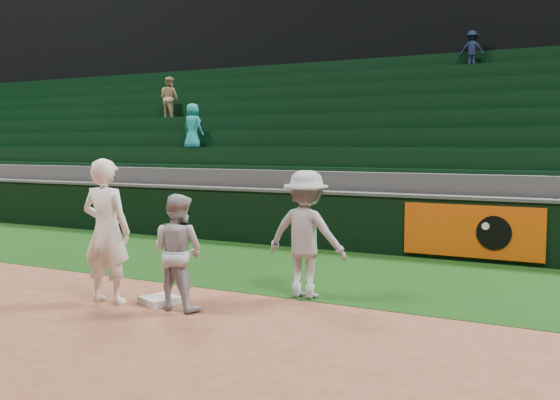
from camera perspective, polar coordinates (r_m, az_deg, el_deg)
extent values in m
plane|color=brown|center=(9.02, -8.57, -9.33)|extent=(70.00, 70.00, 0.00)
cube|color=black|center=(11.52, 0.27, -6.10)|extent=(36.00, 4.20, 0.01)
cube|color=black|center=(25.32, 15.79, 13.42)|extent=(40.00, 12.00, 12.00)
cube|color=white|center=(9.06, -10.95, -8.97)|extent=(0.57, 0.57, 0.10)
imported|color=white|center=(9.12, -15.61, -2.76)|extent=(0.79, 0.57, 2.04)
imported|color=#AAACB5|center=(8.58, -9.33, -4.70)|extent=(0.78, 0.62, 1.58)
imported|color=#989BA4|center=(9.09, 2.39, -3.14)|extent=(1.21, 0.70, 1.86)
cube|color=black|center=(13.40, 4.57, -1.96)|extent=(36.00, 0.35, 1.20)
cube|color=#D84C0A|center=(12.37, 17.15, -2.76)|extent=(2.60, 0.05, 1.00)
cylinder|color=black|center=(12.27, 18.97, -2.86)|extent=(0.64, 0.02, 0.64)
cylinder|color=white|center=(12.26, 18.28, -2.29)|extent=(0.14, 0.02, 0.14)
cube|color=#424244|center=(13.33, 4.59, 0.68)|extent=(36.00, 0.40, 0.06)
cube|color=#39393B|center=(14.04, 5.73, -0.72)|extent=(36.00, 0.85, 1.65)
cube|color=black|center=(14.21, 6.15, 3.69)|extent=(36.00, 0.14, 0.50)
cube|color=black|center=(14.06, 5.89, 2.82)|extent=(36.00, 0.45, 0.08)
cube|color=#39393B|center=(14.81, 6.95, 0.44)|extent=(36.00, 0.85, 2.10)
cube|color=black|center=(15.00, 7.35, 5.46)|extent=(36.00, 0.14, 0.50)
cube|color=black|center=(14.84, 7.11, 4.66)|extent=(36.00, 0.45, 0.08)
cube|color=#39393B|center=(15.59, 8.05, 1.48)|extent=(36.00, 0.85, 2.55)
cube|color=black|center=(15.81, 8.43, 7.06)|extent=(36.00, 0.14, 0.50)
cube|color=black|center=(15.64, 8.22, 6.31)|extent=(36.00, 0.45, 0.08)
cube|color=#39393B|center=(16.38, 9.05, 2.43)|extent=(36.00, 0.85, 3.00)
cube|color=black|center=(16.64, 9.41, 8.49)|extent=(36.00, 0.14, 0.50)
cube|color=black|center=(16.46, 9.22, 7.80)|extent=(36.00, 0.45, 0.08)
cube|color=#39393B|center=(17.18, 9.96, 3.29)|extent=(36.00, 0.85, 3.45)
cube|color=black|center=(17.48, 10.31, 9.79)|extent=(36.00, 0.14, 0.50)
cube|color=black|center=(17.30, 10.13, 9.15)|extent=(36.00, 0.45, 0.08)
cube|color=#39393B|center=(17.99, 10.78, 4.07)|extent=(36.00, 0.85, 3.90)
cube|color=black|center=(18.33, 11.13, 10.97)|extent=(36.00, 0.14, 0.50)
cube|color=black|center=(18.15, 10.96, 10.36)|extent=(36.00, 0.45, 0.08)
cube|color=#39393B|center=(18.80, 11.54, 4.78)|extent=(36.00, 0.85, 4.35)
cube|color=black|center=(19.19, 11.88, 12.03)|extent=(36.00, 0.14, 0.50)
cube|color=black|center=(19.01, 11.73, 11.47)|extent=(36.00, 0.45, 0.08)
imported|color=teal|center=(16.91, -7.98, 6.66)|extent=(0.65, 0.46, 1.24)
imported|color=#9D875B|center=(19.55, -10.09, 9.13)|extent=(0.68, 0.56, 1.30)
imported|color=#0F1833|center=(18.54, 17.15, 13.01)|extent=(0.70, 0.45, 1.03)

